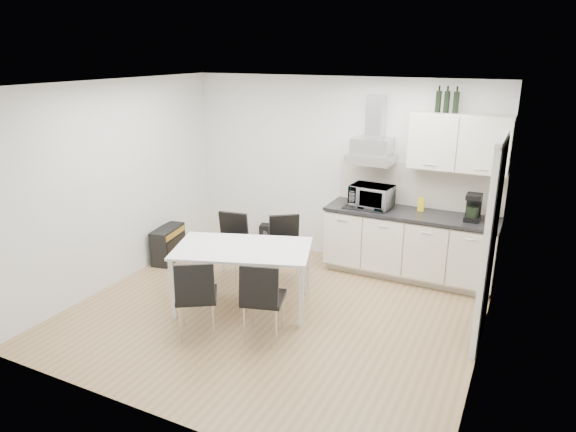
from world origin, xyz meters
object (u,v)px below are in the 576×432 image
object	(u,v)px
chair_near_right	(263,299)
floor_speaker	(267,235)
kitchenette	(414,218)
chair_far_left	(228,248)
chair_near_left	(197,296)
chair_far_right	(287,251)
dining_table	(243,253)
guitar_amp	(168,244)

from	to	relation	value
chair_near_right	floor_speaker	size ratio (longest dim) A/B	2.58
kitchenette	chair_far_left	world-z (taller)	kitchenette
chair_near_left	floor_speaker	xyz separation A→B (m)	(-0.59, 2.64, -0.27)
chair_far_right	chair_near_left	xyz separation A→B (m)	(-0.29, -1.57, 0.00)
kitchenette	chair_far_left	bearing A→B (deg)	-152.04
chair_far_left	chair_far_right	world-z (taller)	same
chair_near_left	floor_speaker	bearing A→B (deg)	69.94
dining_table	kitchenette	bearing A→B (deg)	28.46
chair_far_right	dining_table	bearing A→B (deg)	41.94
chair_near_left	guitar_amp	xyz separation A→B (m)	(-1.58, 1.48, -0.19)
floor_speaker	guitar_amp	bearing A→B (deg)	-144.77
chair_far_left	floor_speaker	distance (m)	1.35
chair_far_left	chair_far_right	xyz separation A→B (m)	(0.74, 0.24, 0.00)
dining_table	chair_near_right	world-z (taller)	chair_near_right
dining_table	chair_far_left	distance (m)	0.84
chair_far_left	chair_near_left	size ratio (longest dim) A/B	1.00
chair_far_left	floor_speaker	xyz separation A→B (m)	(-0.13, 1.31, -0.27)
dining_table	chair_far_right	distance (m)	0.87
kitchenette	chair_far_right	xyz separation A→B (m)	(-1.42, -0.91, -0.39)
dining_table	guitar_amp	world-z (taller)	dining_table
kitchenette	dining_table	distance (m)	2.35
chair_far_right	floor_speaker	world-z (taller)	chair_far_right
chair_near_left	chair_near_right	bearing A→B (deg)	-11.29
chair_far_left	chair_far_right	size ratio (longest dim) A/B	1.00
chair_near_left	guitar_amp	bearing A→B (deg)	104.36
kitchenette	chair_near_left	size ratio (longest dim) A/B	2.86
chair_near_right	floor_speaker	xyz separation A→B (m)	(-1.25, 2.39, -0.27)
dining_table	chair_far_right	xyz separation A→B (m)	(0.17, 0.81, -0.24)
floor_speaker	chair_far_left	bearing A→B (deg)	-98.39
chair_far_left	chair_near_left	distance (m)	1.41
guitar_amp	floor_speaker	size ratio (longest dim) A/B	1.87
chair_far_right	chair_near_left	world-z (taller)	same
dining_table	floor_speaker	world-z (taller)	dining_table
chair_far_left	chair_near_right	world-z (taller)	same
chair_near_right	chair_far_right	bearing A→B (deg)	90.18
chair_near_right	floor_speaker	bearing A→B (deg)	101.87
guitar_amp	kitchenette	bearing A→B (deg)	6.99
guitar_amp	chair_near_right	bearing A→B (deg)	-38.41
kitchenette	chair_far_right	world-z (taller)	kitchenette
floor_speaker	dining_table	bearing A→B (deg)	-83.74
floor_speaker	kitchenette	bearing A→B (deg)	-18.36
chair_far_right	chair_near_right	size ratio (longest dim) A/B	1.00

